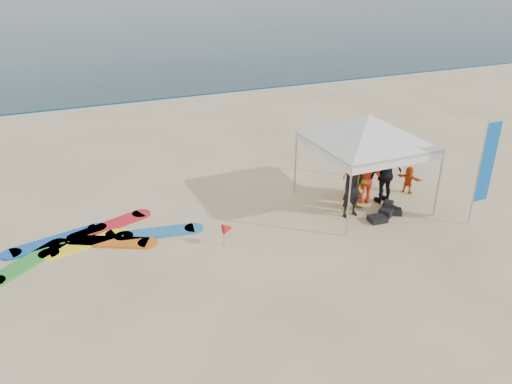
{
  "coord_description": "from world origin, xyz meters",
  "views": [
    {
      "loc": [
        -4.14,
        -8.79,
        7.02
      ],
      "look_at": [
        0.82,
        2.6,
        1.2
      ],
      "focal_mm": 35.0,
      "sensor_mm": 36.0,
      "label": 1
    }
  ],
  "objects": [
    {
      "name": "ground",
      "position": [
        0.0,
        0.0,
        0.0
      ],
      "size": [
        120.0,
        120.0,
        0.0
      ],
      "primitive_type": "plane",
      "color": "beige",
      "rests_on": "ground"
    },
    {
      "name": "ocean",
      "position": [
        0.0,
        60.0,
        0.04
      ],
      "size": [
        160.0,
        84.0,
        0.08
      ],
      "primitive_type": "cube",
      "color": "#0C2633",
      "rests_on": "ground"
    },
    {
      "name": "shoreline_foam",
      "position": [
        0.0,
        18.2,
        0.0
      ],
      "size": [
        160.0,
        1.2,
        0.01
      ],
      "primitive_type": "cube",
      "color": "silver",
      "rests_on": "ground"
    },
    {
      "name": "person_black_a",
      "position": [
        3.78,
        2.29,
        0.95
      ],
      "size": [
        0.74,
        0.54,
        1.89
      ],
      "primitive_type": "imported",
      "rotation": [
        0.0,
        0.0,
        0.13
      ],
      "color": "black",
      "rests_on": "ground"
    },
    {
      "name": "person_yellow",
      "position": [
        4.18,
        2.56,
        0.79
      ],
      "size": [
        0.83,
        0.68,
        1.57
      ],
      "primitive_type": "imported",
      "rotation": [
        0.0,
        0.0,
        0.12
      ],
      "color": "gold",
      "rests_on": "ground"
    },
    {
      "name": "person_orange_a",
      "position": [
        4.7,
        2.92,
        0.93
      ],
      "size": [
        1.37,
        1.09,
        1.86
      ],
      "primitive_type": "imported",
      "rotation": [
        0.0,
        0.0,
        2.77
      ],
      "color": "red",
      "rests_on": "ground"
    },
    {
      "name": "person_black_b",
      "position": [
        5.26,
        2.67,
        0.96
      ],
      "size": [
        1.12,
        0.47,
        1.92
      ],
      "primitive_type": "imported",
      "rotation": [
        0.0,
        0.0,
        3.14
      ],
      "color": "black",
      "rests_on": "ground"
    },
    {
      "name": "person_orange_b",
      "position": [
        4.76,
        3.5,
        0.85
      ],
      "size": [
        0.93,
        0.7,
        1.71
      ],
      "primitive_type": "imported",
      "rotation": [
        0.0,
        0.0,
        2.94
      ],
      "color": "orange",
      "rests_on": "ground"
    },
    {
      "name": "person_seated",
      "position": [
        6.42,
        2.93,
        0.46
      ],
      "size": [
        0.65,
        0.88,
        0.92
      ],
      "primitive_type": "imported",
      "rotation": [
        0.0,
        0.0,
        2.08
      ],
      "color": "#CA4812",
      "rests_on": "ground"
    },
    {
      "name": "canopy_tent",
      "position": [
        4.55,
        2.85,
        2.89
      ],
      "size": [
        4.39,
        4.39,
        3.31
      ],
      "color": "#A5A5A8",
      "rests_on": "ground"
    },
    {
      "name": "feather_flag",
      "position": [
        6.88,
        0.46,
        1.85
      ],
      "size": [
        0.53,
        0.04,
        3.14
      ],
      "color": "#A5A5A8",
      "rests_on": "ground"
    },
    {
      "name": "marker_pennant",
      "position": [
        -0.19,
        2.18,
        0.49
      ],
      "size": [
        0.28,
        0.28,
        0.64
      ],
      "color": "#A5A5A8",
      "rests_on": "ground"
    },
    {
      "name": "gear_pile",
      "position": [
        4.79,
        1.87,
        0.1
      ],
      "size": [
        1.33,
        1.05,
        0.22
      ],
      "color": "black",
      "rests_on": "ground"
    },
    {
      "name": "surfboard_spread",
      "position": [
        -3.56,
        3.8,
        0.04
      ],
      "size": [
        5.37,
        2.57,
        0.07
      ],
      "color": "yellow",
      "rests_on": "ground"
    }
  ]
}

